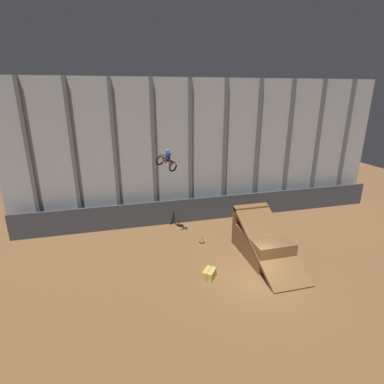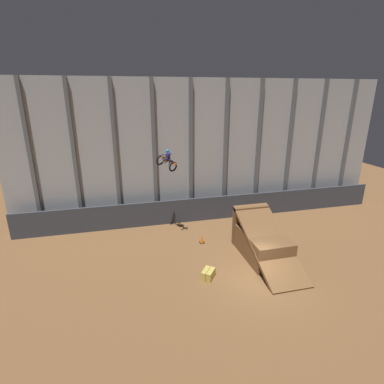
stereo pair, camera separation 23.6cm
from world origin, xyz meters
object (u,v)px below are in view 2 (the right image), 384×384
object	(u,v)px
dirt_ramp	(261,241)
traffic_cone_near_ramp	(202,239)
hay_bale_trackside	(208,274)
rider_bike_solo	(167,161)

from	to	relation	value
dirt_ramp	traffic_cone_near_ramp	xyz separation A→B (m)	(-3.41, 2.51, -0.72)
dirt_ramp	hay_bale_trackside	distance (m)	4.70
hay_bale_trackside	dirt_ramp	bearing A→B (deg)	23.58
rider_bike_solo	hay_bale_trackside	distance (m)	8.46
hay_bale_trackside	traffic_cone_near_ramp	bearing A→B (deg)	79.02
rider_bike_solo	traffic_cone_near_ramp	world-z (taller)	rider_bike_solo
traffic_cone_near_ramp	rider_bike_solo	bearing A→B (deg)	139.49
dirt_ramp	rider_bike_solo	xyz separation A→B (m)	(-5.55, 4.35, 4.88)
traffic_cone_near_ramp	hay_bale_trackside	distance (m)	4.45
dirt_ramp	traffic_cone_near_ramp	distance (m)	4.29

